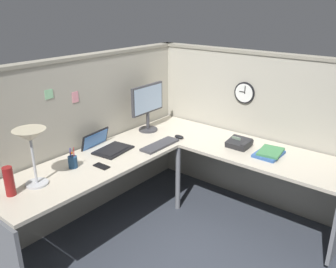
{
  "coord_description": "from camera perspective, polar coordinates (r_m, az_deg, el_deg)",
  "views": [
    {
      "loc": [
        -2.38,
        -1.76,
        2.04
      ],
      "look_at": [
        -0.13,
        0.06,
        0.94
      ],
      "focal_mm": 37.69,
      "sensor_mm": 36.0,
      "label": 1
    }
  ],
  "objects": [
    {
      "name": "ground_plane",
      "position": [
        3.6,
        2.05,
        -13.77
      ],
      "size": [
        6.8,
        6.8,
        0.0
      ],
      "primitive_type": "plane",
      "color": "#383D47"
    },
    {
      "name": "cubicle_wall_back",
      "position": [
        3.54,
        -12.75,
        -0.34
      ],
      "size": [
        2.57,
        0.12,
        1.58
      ],
      "color": "#A8A393",
      "rests_on": "ground"
    },
    {
      "name": "cubicle_wall_right",
      "position": [
        3.79,
        13.39,
        1.01
      ],
      "size": [
        0.12,
        2.37,
        1.58
      ],
      "color": "#A8A393",
      "rests_on": "ground"
    },
    {
      "name": "desk",
      "position": [
        3.15,
        1.28,
        -5.77
      ],
      "size": [
        2.35,
        2.15,
        0.73
      ],
      "color": "beige",
      "rests_on": "ground"
    },
    {
      "name": "monitor",
      "position": [
        3.7,
        -3.31,
        4.85
      ],
      "size": [
        0.46,
        0.2,
        0.5
      ],
      "color": "#38383D",
      "rests_on": "desk"
    },
    {
      "name": "laptop",
      "position": [
        3.37,
        -10.12,
        -1.98
      ],
      "size": [
        0.38,
        0.42,
        0.22
      ],
      "color": "black",
      "rests_on": "desk"
    },
    {
      "name": "keyboard",
      "position": [
        3.38,
        -1.36,
        -1.8
      ],
      "size": [
        0.43,
        0.14,
        0.02
      ],
      "primitive_type": "cube",
      "rotation": [
        0.0,
        0.0,
        0.01
      ],
      "color": "#38383D",
      "rests_on": "desk"
    },
    {
      "name": "computer_mouse",
      "position": [
        3.57,
        1.8,
        -0.46
      ],
      "size": [
        0.06,
        0.1,
        0.03
      ],
      "primitive_type": "ellipsoid",
      "color": "black",
      "rests_on": "desk"
    },
    {
      "name": "desk_lamp_dome",
      "position": [
        2.74,
        -21.35,
        -0.92
      ],
      "size": [
        0.24,
        0.24,
        0.44
      ],
      "color": "#B7BABF",
      "rests_on": "desk"
    },
    {
      "name": "pen_cup",
      "position": [
        3.05,
        -15.15,
        -4.35
      ],
      "size": [
        0.08,
        0.08,
        0.18
      ],
      "color": "navy",
      "rests_on": "desk"
    },
    {
      "name": "cell_phone",
      "position": [
        3.02,
        -10.7,
        -5.14
      ],
      "size": [
        0.07,
        0.15,
        0.01
      ],
      "primitive_type": "cube",
      "rotation": [
        0.0,
        0.0,
        0.02
      ],
      "color": "black",
      "rests_on": "desk"
    },
    {
      "name": "thermos_flask",
      "position": [
        2.76,
        -24.31,
        -6.99
      ],
      "size": [
        0.07,
        0.07,
        0.22
      ],
      "primitive_type": "cylinder",
      "color": "maroon",
      "rests_on": "desk"
    },
    {
      "name": "office_phone",
      "position": [
        3.41,
        11.49,
        -1.53
      ],
      "size": [
        0.19,
        0.21,
        0.11
      ],
      "color": "#232326",
      "rests_on": "desk"
    },
    {
      "name": "book_stack",
      "position": [
        3.31,
        16.1,
        -2.97
      ],
      "size": [
        0.3,
        0.23,
        0.04
      ],
      "color": "#335999",
      "rests_on": "desk"
    },
    {
      "name": "wall_clock",
      "position": [
        3.67,
        12.29,
        6.54
      ],
      "size": [
        0.04,
        0.22,
        0.22
      ],
      "color": "black"
    },
    {
      "name": "pinned_note_leftmost",
      "position": [
        3.13,
        -18.7,
        6.12
      ],
      "size": [
        0.08,
        0.0,
        0.08
      ],
      "primitive_type": "cube",
      "color": "#8CCC99"
    },
    {
      "name": "pinned_note_middle",
      "position": [
        3.29,
        -14.77,
        5.78
      ],
      "size": [
        0.07,
        0.0,
        0.1
      ],
      "primitive_type": "cube",
      "color": "pink"
    }
  ]
}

